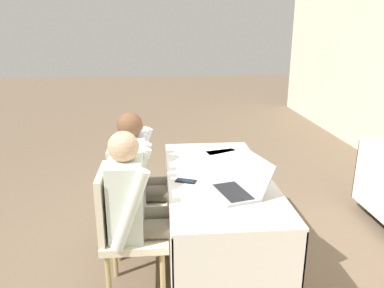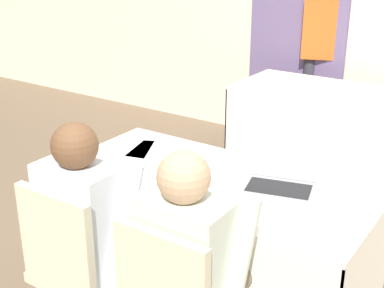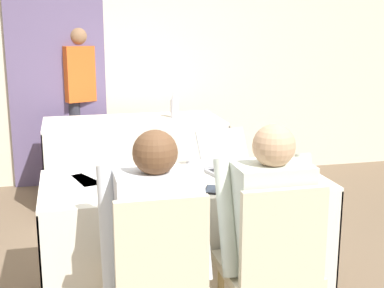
% 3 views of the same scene
% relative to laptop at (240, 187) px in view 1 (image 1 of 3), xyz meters
% --- Properties ---
extents(ground_plane, '(24.00, 24.00, 0.00)m').
position_rel_laptop_xyz_m(ground_plane, '(-0.32, -0.09, -0.80)').
color(ground_plane, brown).
extents(conference_table_near, '(1.62, 0.75, 0.75)m').
position_rel_laptop_xyz_m(conference_table_near, '(-0.32, -0.09, -0.23)').
color(conference_table_near, white).
rests_on(conference_table_near, ground_plane).
extents(laptop, '(0.41, 0.41, 0.23)m').
position_rel_laptop_xyz_m(laptop, '(0.00, 0.00, 0.00)').
color(laptop, '#99999E').
rests_on(laptop, conference_table_near).
extents(cell_phone, '(0.12, 0.16, 0.01)m').
position_rel_laptop_xyz_m(cell_phone, '(-0.23, -0.34, -0.04)').
color(cell_phone, black).
rests_on(cell_phone, conference_table_near).
extents(paper_beside_laptop, '(0.28, 0.34, 0.00)m').
position_rel_laptop_xyz_m(paper_beside_laptop, '(-0.83, 0.05, -0.04)').
color(paper_beside_laptop, white).
rests_on(paper_beside_laptop, conference_table_near).
extents(paper_centre_table, '(0.32, 0.36, 0.00)m').
position_rel_laptop_xyz_m(paper_centre_table, '(-0.93, -0.02, -0.04)').
color(paper_centre_table, white).
rests_on(paper_centre_table, conference_table_near).
extents(chair_near_left, '(0.44, 0.44, 0.92)m').
position_rel_laptop_xyz_m(chair_near_left, '(-0.60, -0.77, -0.28)').
color(chair_near_left, tan).
rests_on(chair_near_left, ground_plane).
extents(chair_near_right, '(0.44, 0.44, 0.92)m').
position_rel_laptop_xyz_m(chair_near_right, '(-0.05, -0.77, -0.28)').
color(chair_near_right, tan).
rests_on(chair_near_right, ground_plane).
extents(person_checkered_shirt, '(0.50, 0.52, 1.18)m').
position_rel_laptop_xyz_m(person_checkered_shirt, '(-0.60, -0.67, -0.12)').
color(person_checkered_shirt, '#665B4C').
rests_on(person_checkered_shirt, ground_plane).
extents(person_white_shirt, '(0.50, 0.52, 1.18)m').
position_rel_laptop_xyz_m(person_white_shirt, '(-0.05, -0.67, -0.12)').
color(person_white_shirt, '#665B4C').
rests_on(person_white_shirt, ground_plane).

